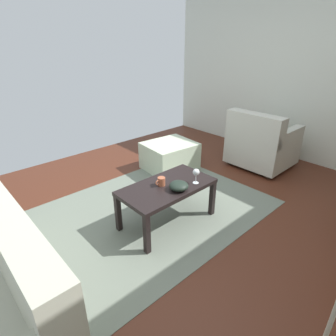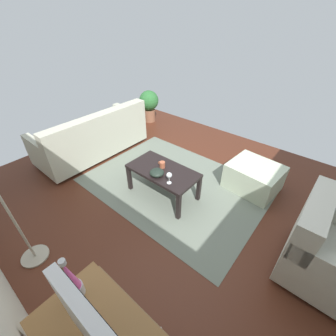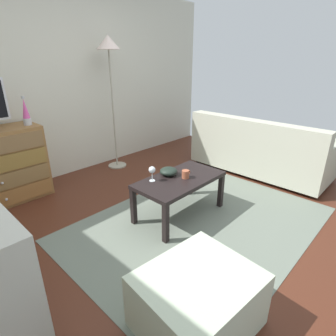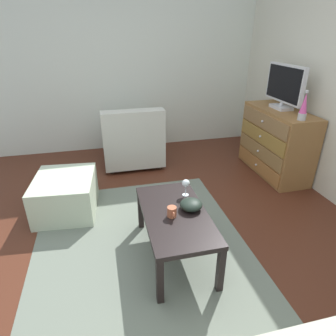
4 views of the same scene
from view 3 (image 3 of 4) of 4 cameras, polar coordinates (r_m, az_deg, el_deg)
name	(u,v)px [view 3 (image 3 of 4)]	position (r m, az deg, el deg)	size (l,w,h in m)	color
ground_plane	(173,226)	(2.90, 0.98, -12.02)	(5.59, 4.68, 0.05)	#4D2517
wall_accent_rear	(59,84)	(4.13, -21.86, 16.03)	(5.59, 0.12, 2.54)	beige
area_rug	(200,223)	(2.91, 6.67, -11.39)	(2.60, 1.90, 0.01)	slate
lava_lamp	(26,112)	(3.60, -27.63, 10.27)	(0.09, 0.09, 0.33)	#B7B7BC
coffee_table	(180,183)	(2.87, 2.48, -3.15)	(0.96, 0.51, 0.44)	black
wine_glass	(152,170)	(2.74, -3.36, -0.49)	(0.07, 0.07, 0.16)	silver
mug	(186,174)	(2.84, 3.71, -1.28)	(0.11, 0.08, 0.08)	#A9583B
bowl_decorative	(169,171)	(2.90, 0.13, -0.69)	(0.19, 0.19, 0.08)	black
couch_large	(258,152)	(4.21, 18.36, 3.26)	(0.85, 1.93, 0.83)	#332319
ottoman	(197,301)	(1.90, 6.18, -25.93)	(0.70, 0.60, 0.40)	beige
standing_lamp	(109,56)	(4.10, -12.22, 21.88)	(0.32, 0.32, 1.88)	#A59E8C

